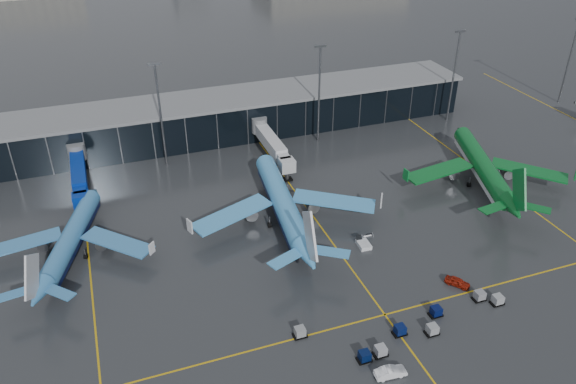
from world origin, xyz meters
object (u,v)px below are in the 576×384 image
object	(u,v)px
mobile_airstair	(364,243)
airliner_aer_lingus	(484,155)
airliner_arkefly	(69,227)
service_van_red	(457,282)
airliner_klm_near	(282,190)
baggage_carts	(413,325)
service_van_white	(391,372)

from	to	relation	value
mobile_airstair	airliner_aer_lingus	bearing A→B (deg)	23.50
airliner_arkefly	mobile_airstair	bearing A→B (deg)	0.66
airliner_arkefly	service_van_red	bearing A→B (deg)	-9.14
airliner_klm_near	mobile_airstair	size ratio (longest dim) A/B	13.27
baggage_carts	mobile_airstair	xyz separation A→B (m)	(2.57, 22.60, 0.01)
airliner_arkefly	airliner_klm_near	distance (m)	40.97
airliner_klm_near	service_van_white	bearing A→B (deg)	-82.46
airliner_arkefly	baggage_carts	world-z (taller)	airliner_arkefly
airliner_arkefly	mobile_airstair	xyz separation A→B (m)	(52.55, -16.90, -5.08)
airliner_arkefly	service_van_red	xyz separation A→B (m)	(62.79, -32.86, -5.10)
airliner_aer_lingus	mobile_airstair	bearing A→B (deg)	-140.42
airliner_arkefly	service_van_red	world-z (taller)	airliner_arkefly
service_van_white	service_van_red	bearing A→B (deg)	-52.28
baggage_carts	airliner_arkefly	bearing A→B (deg)	141.68
airliner_aer_lingus	service_van_red	xyz separation A→B (m)	(-26.22, -29.49, -6.08)
airliner_klm_near	airliner_aer_lingus	xyz separation A→B (m)	(48.14, -0.76, -0.20)
service_van_red	service_van_white	size ratio (longest dim) A/B	0.92
baggage_carts	service_van_white	world-z (taller)	baggage_carts
mobile_airstair	airliner_arkefly	bearing A→B (deg)	165.32
airliner_klm_near	baggage_carts	distance (m)	38.51
airliner_aer_lingus	service_van_red	world-z (taller)	airliner_aer_lingus
service_van_red	service_van_white	bearing A→B (deg)	176.63
airliner_arkefly	service_van_red	distance (m)	71.05
airliner_klm_near	service_van_red	xyz separation A→B (m)	(21.92, -30.25, -6.28)
mobile_airstair	service_van_white	bearing A→B (deg)	-106.42
airliner_aer_lingus	service_van_white	bearing A→B (deg)	-118.16
baggage_carts	airliner_aer_lingus	bearing A→B (deg)	42.79
airliner_aer_lingus	service_van_white	distance (m)	64.21
airliner_aer_lingus	service_van_white	size ratio (longest dim) A/B	9.32
airliner_arkefly	airliner_aer_lingus	size ratio (longest dim) A/B	0.86
airliner_arkefly	airliner_klm_near	world-z (taller)	airliner_klm_near
mobile_airstair	service_van_white	xyz separation A→B (m)	(-10.57, -29.76, 0.02)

